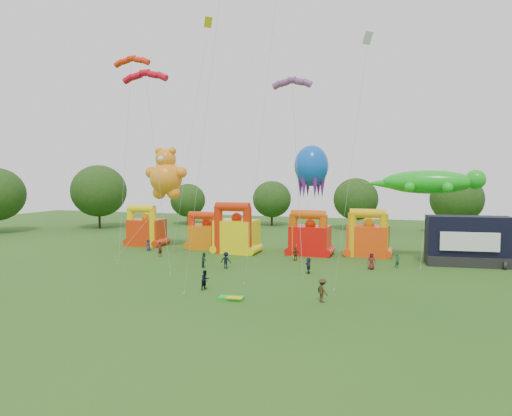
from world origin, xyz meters
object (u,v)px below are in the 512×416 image
(bouncy_castle_2, at_px, (236,233))
(octopus_kite, at_px, (309,186))
(gecko_kite, at_px, (427,194))
(bouncy_castle_0, at_px, (146,230))
(stage_trailer, at_px, (468,241))
(spectator_0, at_px, (149,245))
(spectator_4, at_px, (296,254))
(teddy_bear_kite, at_px, (153,203))

(bouncy_castle_2, height_order, octopus_kite, octopus_kite)
(gecko_kite, height_order, octopus_kite, octopus_kite)
(bouncy_castle_0, xyz_separation_m, stage_trailer, (42.05, -1.64, 0.43))
(stage_trailer, height_order, spectator_0, stage_trailer)
(bouncy_castle_0, distance_m, octopus_kite, 24.45)
(stage_trailer, height_order, spectator_4, stage_trailer)
(bouncy_castle_2, height_order, stage_trailer, bouncy_castle_2)
(spectator_4, bearing_deg, bouncy_castle_0, -47.13)
(stage_trailer, relative_size, teddy_bear_kite, 0.65)
(spectator_0, bearing_deg, gecko_kite, 27.21)
(stage_trailer, xyz_separation_m, spectator_4, (-18.86, -3.39, -1.88))
(teddy_bear_kite, xyz_separation_m, spectator_4, (19.42, -0.86, -5.66))
(gecko_kite, height_order, spectator_0, gecko_kite)
(teddy_bear_kite, bearing_deg, octopus_kite, 13.22)
(bouncy_castle_0, distance_m, stage_trailer, 42.08)
(bouncy_castle_0, height_order, octopus_kite, octopus_kite)
(octopus_kite, bearing_deg, spectator_4, -93.98)
(octopus_kite, xyz_separation_m, spectator_0, (-20.74, -4.44, -7.97))
(stage_trailer, height_order, teddy_bear_kite, teddy_bear_kite)
(bouncy_castle_0, bearing_deg, octopus_kite, 1.16)
(stage_trailer, relative_size, spectator_0, 5.89)
(bouncy_castle_2, relative_size, spectator_0, 4.30)
(teddy_bear_kite, distance_m, gecko_kite, 34.08)
(bouncy_castle_0, height_order, bouncy_castle_2, bouncy_castle_2)
(gecko_kite, xyz_separation_m, spectator_0, (-34.84, -2.94, -7.09))
(bouncy_castle_0, xyz_separation_m, bouncy_castle_2, (14.54, -1.93, 0.27))
(teddy_bear_kite, distance_m, spectator_4, 20.25)
(gecko_kite, distance_m, spectator_4, 16.61)
(gecko_kite, height_order, spectator_4, gecko_kite)
(bouncy_castle_2, relative_size, gecko_kite, 0.50)
(teddy_bear_kite, bearing_deg, spectator_0, 167.22)
(spectator_0, height_order, spectator_4, spectator_4)
(stage_trailer, bearing_deg, gecko_kite, 171.95)
(gecko_kite, bearing_deg, bouncy_castle_2, -177.75)
(stage_trailer, distance_m, gecko_kite, 6.81)
(stage_trailer, bearing_deg, octopus_kite, 173.45)
(bouncy_castle_2, distance_m, spectator_0, 12.02)
(stage_trailer, xyz_separation_m, spectator_0, (-39.22, -2.32, -1.90))
(spectator_4, bearing_deg, gecko_kite, 160.61)
(stage_trailer, bearing_deg, teddy_bear_kite, -176.21)
(bouncy_castle_0, relative_size, gecko_kite, 0.44)
(stage_trailer, bearing_deg, bouncy_castle_0, 177.76)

